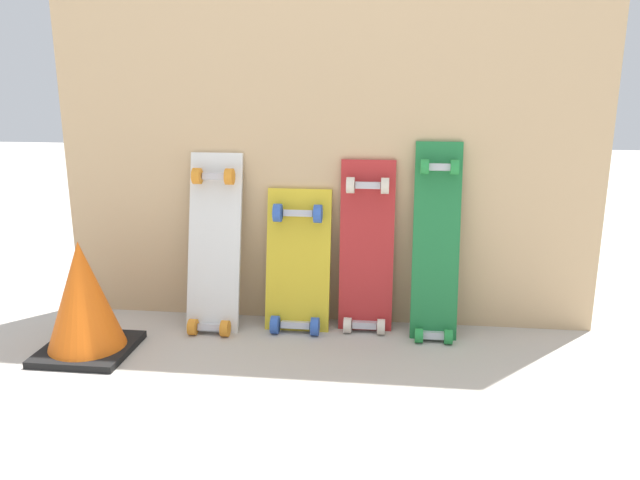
# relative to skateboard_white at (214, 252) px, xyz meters

# --- Properties ---
(ground_plane) EXTENTS (12.00, 12.00, 0.00)m
(ground_plane) POSITION_rel_skateboard_white_xyz_m (0.39, 0.05, -0.29)
(ground_plane) COLOR #B2AAA0
(plywood_wall_panel) EXTENTS (1.98, 0.04, 1.85)m
(plywood_wall_panel) POSITION_rel_skateboard_white_xyz_m (0.39, 0.12, 0.64)
(plywood_wall_panel) COLOR tan
(plywood_wall_panel) RESTS_ON ground
(skateboard_white) EXTENTS (0.19, 0.24, 0.71)m
(skateboard_white) POSITION_rel_skateboard_white_xyz_m (0.00, 0.00, 0.00)
(skateboard_white) COLOR silver
(skateboard_white) RESTS_ON ground
(skateboard_yellow) EXTENTS (0.24, 0.19, 0.58)m
(skateboard_yellow) POSITION_rel_skateboard_white_xyz_m (0.31, 0.02, -0.06)
(skateboard_yellow) COLOR gold
(skateboard_yellow) RESTS_ON ground
(skateboard_red) EXTENTS (0.20, 0.15, 0.69)m
(skateboard_red) POSITION_rel_skateboard_white_xyz_m (0.56, 0.05, -0.01)
(skateboard_red) COLOR #B22626
(skateboard_red) RESTS_ON ground
(skateboard_green) EXTENTS (0.16, 0.20, 0.76)m
(skateboard_green) POSITION_rel_skateboard_white_xyz_m (0.80, 0.02, 0.02)
(skateboard_green) COLOR #1E7238
(skateboard_green) RESTS_ON ground
(traffic_cone) EXTENTS (0.30, 0.30, 0.39)m
(traffic_cone) POSITION_rel_skateboard_white_xyz_m (-0.37, -0.29, -0.09)
(traffic_cone) COLOR black
(traffic_cone) RESTS_ON ground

